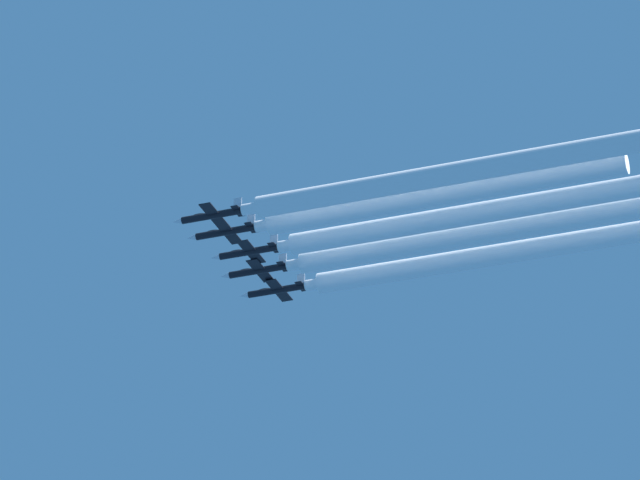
{
  "coord_description": "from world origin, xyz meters",
  "views": [
    {
      "loc": [
        -306.56,
        -123.47,
        1.32
      ],
      "look_at": [
        -0.29,
        -13.64,
        173.84
      ],
      "focal_mm": 123.51,
      "sensor_mm": 36.0,
      "label": 1
    }
  ],
  "objects_px": {
    "jet_inner_left": "(223,232)",
    "jet_far_right": "(274,291)",
    "jet_far_left": "(209,216)",
    "jet_center": "(247,252)",
    "jet_inner_right": "(256,271)"
  },
  "relations": [
    {
      "from": "jet_center",
      "to": "jet_far_right",
      "type": "xyz_separation_m",
      "value": [
        14.22,
        0.33,
        -0.54
      ]
    },
    {
      "from": "jet_far_left",
      "to": "jet_far_right",
      "type": "bearing_deg",
      "value": -0.48
    },
    {
      "from": "jet_inner_right",
      "to": "jet_far_right",
      "type": "distance_m",
      "value": 7.57
    },
    {
      "from": "jet_inner_left",
      "to": "jet_far_right",
      "type": "distance_m",
      "value": 22.26
    },
    {
      "from": "jet_far_left",
      "to": "jet_inner_right",
      "type": "height_order",
      "value": "jet_inner_right"
    },
    {
      "from": "jet_far_left",
      "to": "jet_far_right",
      "type": "distance_m",
      "value": 29.38
    },
    {
      "from": "jet_center",
      "to": "jet_inner_right",
      "type": "relative_size",
      "value": 1.0
    },
    {
      "from": "jet_inner_right",
      "to": "jet_far_right",
      "type": "bearing_deg",
      "value": -4.39
    },
    {
      "from": "jet_center",
      "to": "jet_far_right",
      "type": "distance_m",
      "value": 14.23
    },
    {
      "from": "jet_far_left",
      "to": "jet_center",
      "type": "bearing_deg",
      "value": -2.16
    },
    {
      "from": "jet_far_right",
      "to": "jet_inner_right",
      "type": "bearing_deg",
      "value": 175.61
    },
    {
      "from": "jet_inner_right",
      "to": "jet_center",
      "type": "bearing_deg",
      "value": -172.29
    },
    {
      "from": "jet_inner_left",
      "to": "jet_far_right",
      "type": "relative_size",
      "value": 1.0
    },
    {
      "from": "jet_inner_left",
      "to": "jet_far_left",
      "type": "bearing_deg",
      "value": -176.38
    },
    {
      "from": "jet_far_left",
      "to": "jet_inner_left",
      "type": "bearing_deg",
      "value": 3.62
    }
  ]
}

